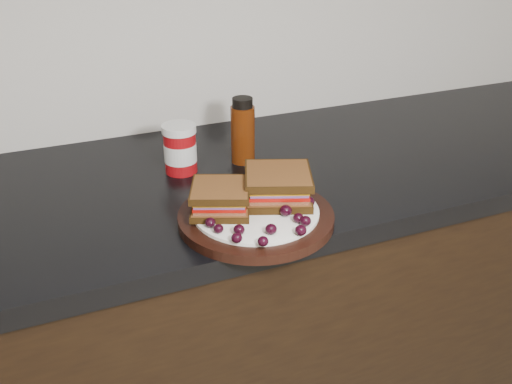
% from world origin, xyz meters
% --- Properties ---
extents(base_cabinets, '(3.96, 0.58, 0.86)m').
position_xyz_m(base_cabinets, '(0.00, 1.70, 0.43)').
color(base_cabinets, black).
rests_on(base_cabinets, ground_plane).
extents(countertop, '(3.98, 0.60, 0.04)m').
position_xyz_m(countertop, '(0.00, 1.70, 0.88)').
color(countertop, black).
rests_on(countertop, base_cabinets).
extents(plate, '(0.28, 0.28, 0.02)m').
position_xyz_m(plate, '(0.06, 1.49, 0.91)').
color(plate, black).
rests_on(plate, countertop).
extents(sandwich_left, '(0.13, 0.13, 0.05)m').
position_xyz_m(sandwich_left, '(0.00, 1.52, 0.95)').
color(sandwich_left, brown).
rests_on(sandwich_left, plate).
extents(sandwich_right, '(0.16, 0.16, 0.05)m').
position_xyz_m(sandwich_right, '(0.11, 1.52, 0.95)').
color(sandwich_right, brown).
rests_on(sandwich_right, plate).
extents(grape_0, '(0.02, 0.02, 0.02)m').
position_xyz_m(grape_0, '(-0.03, 1.44, 0.93)').
color(grape_0, black).
rests_on(grape_0, plate).
extents(grape_1, '(0.02, 0.02, 0.02)m').
position_xyz_m(grape_1, '(0.00, 1.43, 0.93)').
color(grape_1, black).
rests_on(grape_1, plate).
extents(grape_2, '(0.02, 0.02, 0.02)m').
position_xyz_m(grape_2, '(-0.01, 1.41, 0.93)').
color(grape_2, black).
rests_on(grape_2, plate).
extents(grape_3, '(0.02, 0.02, 0.02)m').
position_xyz_m(grape_3, '(0.03, 1.38, 0.93)').
color(grape_3, black).
rests_on(grape_3, plate).
extents(grape_4, '(0.02, 0.02, 0.02)m').
position_xyz_m(grape_4, '(0.05, 1.41, 0.93)').
color(grape_4, black).
rests_on(grape_4, plate).
extents(grape_5, '(0.01, 0.01, 0.01)m').
position_xyz_m(grape_5, '(0.05, 1.41, 0.93)').
color(grape_5, black).
rests_on(grape_5, plate).
extents(grape_6, '(0.02, 0.02, 0.02)m').
position_xyz_m(grape_6, '(0.10, 1.39, 0.93)').
color(grape_6, black).
rests_on(grape_6, plate).
extents(grape_7, '(0.02, 0.02, 0.02)m').
position_xyz_m(grape_7, '(0.12, 1.41, 0.93)').
color(grape_7, black).
rests_on(grape_7, plate).
extents(grape_8, '(0.02, 0.02, 0.02)m').
position_xyz_m(grape_8, '(0.11, 1.42, 0.93)').
color(grape_8, black).
rests_on(grape_8, plate).
extents(grape_9, '(0.02, 0.02, 0.02)m').
position_xyz_m(grape_9, '(0.10, 1.45, 0.93)').
color(grape_9, black).
rests_on(grape_9, plate).
extents(grape_10, '(0.02, 0.02, 0.02)m').
position_xyz_m(grape_10, '(0.15, 1.47, 0.93)').
color(grape_10, black).
rests_on(grape_10, plate).
extents(grape_11, '(0.02, 0.02, 0.02)m').
position_xyz_m(grape_11, '(0.13, 1.48, 0.93)').
color(grape_11, black).
rests_on(grape_11, plate).
extents(grape_12, '(0.02, 0.02, 0.02)m').
position_xyz_m(grape_12, '(0.14, 1.50, 0.93)').
color(grape_12, black).
rests_on(grape_12, plate).
extents(grape_13, '(0.02, 0.02, 0.02)m').
position_xyz_m(grape_13, '(0.13, 1.55, 0.93)').
color(grape_13, black).
rests_on(grape_13, plate).
extents(grape_14, '(0.02, 0.02, 0.02)m').
position_xyz_m(grape_14, '(0.02, 1.56, 0.93)').
color(grape_14, black).
rests_on(grape_14, plate).
extents(grape_15, '(0.02, 0.02, 0.02)m').
position_xyz_m(grape_15, '(0.01, 1.53, 0.93)').
color(grape_15, black).
rests_on(grape_15, plate).
extents(grape_16, '(0.02, 0.02, 0.01)m').
position_xyz_m(grape_16, '(-0.01, 1.52, 0.93)').
color(grape_16, black).
rests_on(grape_16, plate).
extents(grape_17, '(0.02, 0.02, 0.02)m').
position_xyz_m(grape_17, '(-0.00, 1.50, 0.93)').
color(grape_17, black).
rests_on(grape_17, plate).
extents(grape_18, '(0.02, 0.02, 0.02)m').
position_xyz_m(grape_18, '(-0.03, 1.47, 0.93)').
color(grape_18, black).
rests_on(grape_18, plate).
extents(grape_19, '(0.02, 0.02, 0.02)m').
position_xyz_m(grape_19, '(0.01, 1.54, 0.93)').
color(grape_19, black).
rests_on(grape_19, plate).
extents(grape_20, '(0.02, 0.02, 0.02)m').
position_xyz_m(grape_20, '(0.02, 1.49, 0.93)').
color(grape_20, black).
rests_on(grape_20, plate).
extents(grape_21, '(0.02, 0.02, 0.02)m').
position_xyz_m(grape_21, '(-0.01, 1.50, 0.93)').
color(grape_21, black).
rests_on(grape_21, plate).
extents(condiment_jar, '(0.08, 0.08, 0.10)m').
position_xyz_m(condiment_jar, '(-0.01, 1.75, 0.95)').
color(condiment_jar, maroon).
rests_on(condiment_jar, countertop).
extents(oil_bottle, '(0.07, 0.07, 0.15)m').
position_xyz_m(oil_bottle, '(0.14, 1.75, 0.97)').
color(oil_bottle, '#491C07').
rests_on(oil_bottle, countertop).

